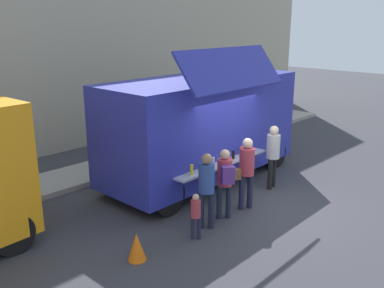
% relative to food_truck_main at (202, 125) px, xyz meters
% --- Properties ---
extents(ground_plane, '(60.00, 60.00, 0.00)m').
position_rel_food_truck_main_xyz_m(ground_plane, '(-0.27, -2.18, -1.60)').
color(ground_plane, '#38383D').
extents(curb_strip, '(28.00, 1.60, 0.15)m').
position_rel_food_truck_main_xyz_m(curb_strip, '(-4.00, 2.62, -1.53)').
color(curb_strip, '#9E998E').
rests_on(curb_strip, ground).
extents(food_truck_main, '(6.11, 3.13, 3.81)m').
position_rel_food_truck_main_xyz_m(food_truck_main, '(0.00, 0.00, 0.00)').
color(food_truck_main, '#2A2FA0').
rests_on(food_truck_main, ground).
extents(traffic_cone_orange, '(0.36, 0.36, 0.55)m').
position_rel_food_truck_main_xyz_m(traffic_cone_orange, '(-4.07, -2.08, -1.33)').
color(traffic_cone_orange, orange).
rests_on(traffic_cone_orange, ground).
extents(trash_bin, '(0.60, 0.60, 0.96)m').
position_rel_food_truck_main_xyz_m(trash_bin, '(3.88, 2.32, -1.12)').
color(trash_bin, '#2B5C3A').
rests_on(trash_bin, ground).
extents(customer_front_ordering, '(0.57, 0.40, 1.78)m').
position_rel_food_truck_main_xyz_m(customer_front_ordering, '(-0.75, -2.13, -0.55)').
color(customer_front_ordering, '#1F223B').
rests_on(customer_front_ordering, ground).
extents(customer_mid_with_backpack, '(0.48, 0.54, 1.67)m').
position_rel_food_truck_main_xyz_m(customer_mid_with_backpack, '(-1.54, -2.14, -0.58)').
color(customer_mid_with_backpack, '#1D2436').
rests_on(customer_mid_with_backpack, ground).
extents(customer_rear_waiting, '(0.35, 0.35, 1.72)m').
position_rel_food_truck_main_xyz_m(customer_rear_waiting, '(-2.16, -2.13, -0.57)').
color(customer_rear_waiting, '#1E2136').
rests_on(customer_rear_waiting, ground).
extents(customer_extra_browsing, '(0.36, 0.36, 1.75)m').
position_rel_food_truck_main_xyz_m(customer_extra_browsing, '(0.83, -1.83, -0.56)').
color(customer_extra_browsing, black).
rests_on(customer_extra_browsing, ground).
extents(child_near_queue, '(0.21, 0.21, 1.02)m').
position_rel_food_truck_main_xyz_m(child_near_queue, '(-2.69, -2.32, -1.00)').
color(child_near_queue, '#1E2239').
rests_on(child_near_queue, ground).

